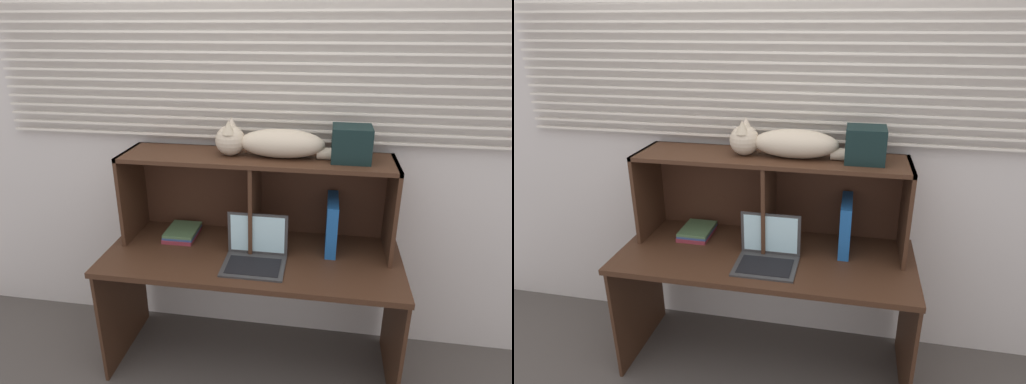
% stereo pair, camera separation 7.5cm
% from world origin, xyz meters
% --- Properties ---
extents(ground_plane, '(4.40, 4.40, 0.00)m').
position_xyz_m(ground_plane, '(0.00, 0.00, 0.00)').
color(ground_plane, '#4C4742').
extents(back_panel_with_blinds, '(4.40, 0.08, 2.50)m').
position_xyz_m(back_panel_with_blinds, '(0.00, 0.55, 1.26)').
color(back_panel_with_blinds, beige).
rests_on(back_panel_with_blinds, ground).
extents(desk, '(1.56, 0.64, 0.71)m').
position_xyz_m(desk, '(0.00, 0.19, 0.58)').
color(desk, '#3D2416').
rests_on(desk, ground).
extents(hutch_shelf_unit, '(1.43, 0.34, 0.50)m').
position_xyz_m(hutch_shelf_unit, '(-0.00, 0.37, 1.06)').
color(hutch_shelf_unit, '#3D2416').
rests_on(hutch_shelf_unit, desk).
extents(cat, '(0.79, 0.17, 0.19)m').
position_xyz_m(cat, '(0.08, 0.33, 1.29)').
color(cat, '#BFAF95').
rests_on(cat, hutch_shelf_unit).
extents(laptop, '(0.31, 0.25, 0.24)m').
position_xyz_m(laptop, '(0.03, 0.11, 0.76)').
color(laptop, '#343434').
rests_on(laptop, desk).
extents(binder_upright, '(0.06, 0.27, 0.28)m').
position_xyz_m(binder_upright, '(0.41, 0.33, 0.86)').
color(binder_upright, '#1B5196').
rests_on(binder_upright, desk).
extents(book_stack, '(0.17, 0.22, 0.05)m').
position_xyz_m(book_stack, '(-0.43, 0.33, 0.74)').
color(book_stack, maroon).
rests_on(book_stack, desk).
extents(storage_box, '(0.19, 0.18, 0.17)m').
position_xyz_m(storage_box, '(0.48, 0.33, 1.30)').
color(storage_box, black).
rests_on(storage_box, hutch_shelf_unit).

